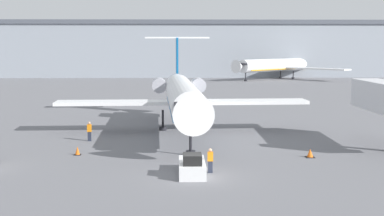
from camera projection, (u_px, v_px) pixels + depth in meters
The scene contains 9 objects.
ground_plane at pixel (195, 178), 36.65m from camera, with size 600.00×600.00×0.00m, color slate.
terminal_building at pixel (182, 49), 154.83m from camera, with size 180.00×16.80×15.98m.
airplane_main at pixel (183, 96), 55.84m from camera, with size 26.55×30.90×10.09m.
pushback_tug at pixel (192, 166), 37.53m from camera, with size 1.83×4.33×1.65m.
worker_near_tug at pixel (210, 160), 38.04m from camera, with size 0.40×0.25×1.77m.
worker_by_wing at pixel (89, 131), 50.63m from camera, with size 0.40×0.26×1.86m.
traffic_cone_left at pixel (77, 151), 44.29m from camera, with size 0.55×0.55×0.70m.
traffic_cone_right at pixel (310, 153), 43.34m from camera, with size 0.72×0.72×0.70m.
airplane_parked_far_left at pixel (285, 65), 144.33m from camera, with size 32.13×31.02×10.50m.
Camera 1 is at (-1.21, -35.81, 9.08)m, focal length 50.00 mm.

